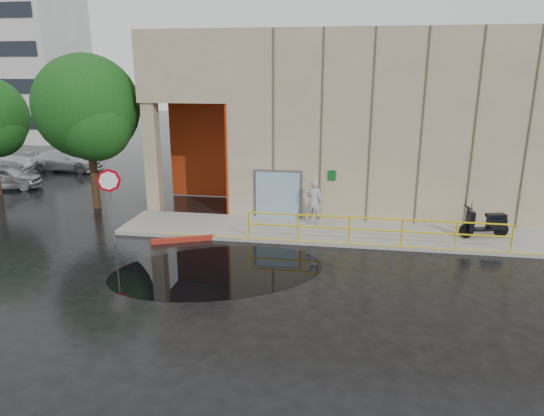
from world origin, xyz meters
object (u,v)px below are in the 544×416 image
Objects in this scene: car_a at (5,178)px; red_curb at (183,240)px; scooter at (486,216)px; stop_sign at (110,191)px; tree_near at (89,111)px; person at (314,202)px; car_c at (67,160)px.

red_curb is at bearing -133.00° from car_a.
stop_sign is at bearing 176.49° from scooter.
red_curb is at bearing 9.97° from stop_sign.
tree_near is (-16.94, 1.80, 3.56)m from scooter.
red_curb is 14.17m from car_a.
person is 0.27× the size of tree_near.
car_a is (-12.53, 6.60, 0.55)m from red_curb.
car_c is (-12.00, 11.84, 0.60)m from red_curb.
car_a is (-23.98, 4.66, -0.37)m from scooter.
tree_near reaches higher than car_c.
person is 6.67m from scooter.
stop_sign reaches higher than scooter.
car_c is (-16.81, 9.25, -0.43)m from person.
stop_sign is (-13.95, -2.56, 1.07)m from scooter.
stop_sign is 0.61× the size of car_c.
scooter is (6.64, -0.65, -0.10)m from person.
tree_near is at bearing -139.88° from car_c.
person is 19.19m from car_c.
red_curb is at bearing -133.32° from car_c.
tree_near is (-10.30, 1.16, 3.46)m from person.
scooter reaches higher than car_a.
person is 0.80× the size of red_curb.
red_curb is at bearing -34.32° from tree_near.
car_c is 11.09m from tree_near.
scooter is 0.83× the size of red_curb.
car_c reaches higher than car_a.
person is 5.56m from red_curb.
scooter is at bearing -116.21° from car_a.
stop_sign is at bearing -55.56° from tree_near.
person is 0.66× the size of stop_sign.
tree_near reaches higher than red_curb.
car_a is 0.80× the size of car_c.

